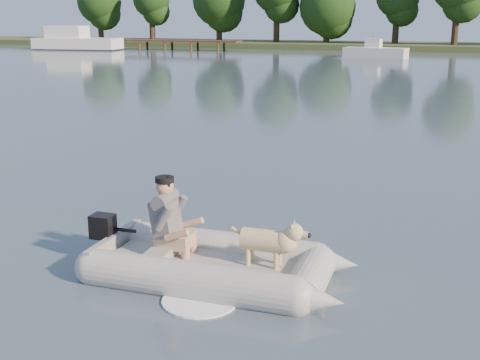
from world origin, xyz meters
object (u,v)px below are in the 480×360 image
at_px(man, 167,214).
at_px(cabin_cruiser, 77,38).
at_px(dog, 264,244).
at_px(dinghy, 215,234).
at_px(motorboat, 376,45).
at_px(dock, 160,45).

xyz_separation_m(man, cabin_cruiser, (-34.19, 48.67, 0.44)).
xyz_separation_m(dog, cabin_cruiser, (-35.59, 48.65, 0.71)).
height_order(dinghy, dog, dinghy).
bearing_deg(dinghy, motorboat, 93.54).
distance_m(dinghy, dog, 0.68).
bearing_deg(dock, dog, -62.04).
bearing_deg(dog, motorboat, 94.37).
distance_m(dinghy, man, 0.76).
bearing_deg(man, cabin_cruiser, 124.23).
bearing_deg(motorboat, dock, 175.89).
bearing_deg(man, motorboat, 92.65).
xyz_separation_m(dinghy, dog, (0.67, 0.06, -0.08)).
relative_size(dock, motorboat, 3.26).
bearing_deg(man, dock, 115.88).
bearing_deg(dock, motorboat, -12.72).
bearing_deg(cabin_cruiser, motorboat, -9.58).
height_order(dog, motorboat, motorboat).
bearing_deg(dock, man, -63.27).
bearing_deg(dog, dinghy, -175.43).
distance_m(man, motorboat, 46.93).
relative_size(dinghy, man, 4.07).
xyz_separation_m(cabin_cruiser, motorboat, (31.32, -1.83, -0.19)).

